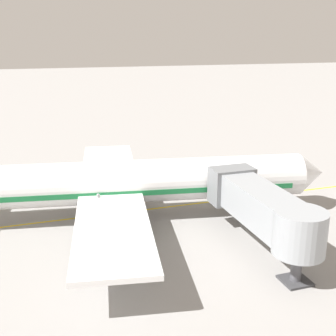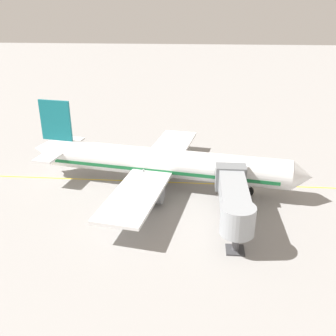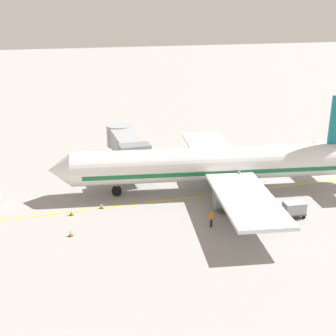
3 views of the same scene
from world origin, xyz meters
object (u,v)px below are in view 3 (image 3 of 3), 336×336
at_px(baggage_cart_front, 268,211).
at_px(baggage_cart_second_in_train, 294,208).
at_px(jet_bridge, 126,145).
at_px(safety_cone_wing_tip, 71,212).
at_px(ground_crew_wing_walker, 211,218).
at_px(safety_cone_nose_left, 71,233).
at_px(safety_cone_nose_right, 102,206).
at_px(baggage_tug_lead, 241,207).
at_px(parked_airliner, 219,164).

bearing_deg(baggage_cart_front, baggage_cart_second_in_train, -95.73).
height_order(jet_bridge, safety_cone_wing_tip, jet_bridge).
height_order(ground_crew_wing_walker, safety_cone_nose_left, ground_crew_wing_walker).
bearing_deg(safety_cone_nose_right, baggage_tug_lead, -111.45).
xyz_separation_m(ground_crew_wing_walker, safety_cone_nose_left, (2.01, 12.97, -0.66)).
height_order(ground_crew_wing_walker, safety_cone_nose_right, ground_crew_wing_walker).
bearing_deg(baggage_cart_front, safety_cone_wing_tip, 70.40).
xyz_separation_m(baggage_tug_lead, baggage_cart_second_in_train, (-2.34, -4.66, 0.24)).
bearing_deg(safety_cone_nose_right, safety_cone_nose_left, 145.06).
bearing_deg(jet_bridge, baggage_cart_second_in_train, -143.64).
bearing_deg(baggage_cart_second_in_train, safety_cone_wing_tip, 72.13).
bearing_deg(baggage_cart_front, baggage_tug_lead, 42.32).
relative_size(safety_cone_nose_right, safety_cone_wing_tip, 1.00).
relative_size(baggage_cart_front, baggage_cart_second_in_train, 1.00).
relative_size(baggage_cart_second_in_train, safety_cone_nose_left, 5.00).
distance_m(parked_airliner, safety_cone_nose_right, 13.77).
bearing_deg(jet_bridge, safety_cone_wing_tip, 144.19).
relative_size(baggage_cart_second_in_train, ground_crew_wing_walker, 1.75).
height_order(parked_airliner, safety_cone_wing_tip, parked_airliner).
distance_m(baggage_tug_lead, baggage_cart_front, 2.80).
bearing_deg(ground_crew_wing_walker, baggage_cart_front, -90.90).
xyz_separation_m(safety_cone_nose_right, safety_cone_wing_tip, (-0.76, 3.17, 0.00)).
relative_size(parked_airliner, ground_crew_wing_walker, 22.04).
distance_m(jet_bridge, safety_cone_nose_left, 17.97).
bearing_deg(safety_cone_wing_tip, baggage_cart_second_in_train, -107.87).
height_order(jet_bridge, safety_cone_nose_left, jet_bridge).
height_order(baggage_cart_second_in_train, safety_cone_nose_right, baggage_cart_second_in_train).
bearing_deg(baggage_tug_lead, jet_bridge, 28.69).
xyz_separation_m(baggage_tug_lead, baggage_cart_front, (-2.06, -1.88, 0.24)).
distance_m(baggage_cart_second_in_train, ground_crew_wing_walker, 8.69).
xyz_separation_m(baggage_cart_front, safety_cone_wing_tip, (6.55, 18.39, -0.66)).
bearing_deg(baggage_cart_second_in_train, safety_cone_nose_right, 67.17).
relative_size(ground_crew_wing_walker, safety_cone_nose_left, 2.86).
height_order(ground_crew_wing_walker, safety_cone_wing_tip, ground_crew_wing_walker).
bearing_deg(parked_airliner, safety_cone_nose_left, 109.82).
bearing_deg(baggage_tug_lead, parked_airliner, -0.73).
xyz_separation_m(jet_bridge, baggage_cart_second_in_train, (-17.91, -13.18, -2.50)).
distance_m(parked_airliner, safety_cone_wing_tip, 16.93).
relative_size(baggage_tug_lead, safety_cone_nose_right, 4.43).
bearing_deg(safety_cone_wing_tip, ground_crew_wing_walker, -117.32).
bearing_deg(safety_cone_nose_right, baggage_cart_second_in_train, -112.83).
relative_size(jet_bridge, safety_cone_nose_right, 20.79).
distance_m(parked_airliner, jet_bridge, 12.73).
distance_m(safety_cone_nose_right, safety_cone_wing_tip, 3.26).
bearing_deg(safety_cone_nose_left, baggage_tug_lead, -90.13).
distance_m(baggage_cart_second_in_train, safety_cone_wing_tip, 22.26).
height_order(baggage_cart_front, baggage_cart_second_in_train, same).
xyz_separation_m(jet_bridge, baggage_cart_front, (-17.63, -10.40, -2.50)).
xyz_separation_m(baggage_tug_lead, safety_cone_nose_left, (0.04, 16.99, -0.42)).
relative_size(safety_cone_nose_left, safety_cone_wing_tip, 1.00).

